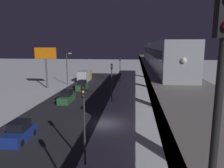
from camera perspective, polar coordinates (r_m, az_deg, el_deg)
ground_plane at (r=26.26m, az=-2.59°, el=-10.55°), size 240.00×240.00×0.00m
avenue_asphalt at (r=27.80m, az=-15.28°, el=-9.71°), size 11.00×93.77×0.01m
elevated_railway at (r=24.79m, az=14.23°, el=1.11°), size 5.00×93.77×6.38m
subway_train at (r=34.88m, az=12.22°, el=8.12°), size 2.94×36.87×3.40m
rail_signal at (r=4.54m, az=27.55°, el=6.15°), size 0.36×0.41×4.00m
sedan_blue at (r=23.59m, az=-23.48°, el=-11.87°), size 1.91×4.04×1.97m
sedan_green at (r=46.35m, az=-8.02°, el=-0.43°), size 1.80×4.35×1.97m
sedan_green_2 at (r=36.42m, az=-12.08°, el=-3.51°), size 1.80×4.51×1.97m
delivery_van at (r=57.27m, az=-7.30°, el=2.18°), size 2.40×7.40×2.80m
traffic_light_near at (r=16.47m, az=-7.53°, el=-8.00°), size 0.32×0.44×6.40m
traffic_light_mid at (r=35.07m, az=-0.09°, el=1.86°), size 0.32×0.44×6.40m
traffic_light_far at (r=54.17m, az=2.16°, el=4.84°), size 0.32×0.44×6.40m
commercial_billboard at (r=48.73m, az=-17.35°, el=6.87°), size 4.80×0.36×8.90m
street_lamp_far at (r=51.97m, az=-11.77°, el=5.08°), size 1.35×0.44×7.65m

